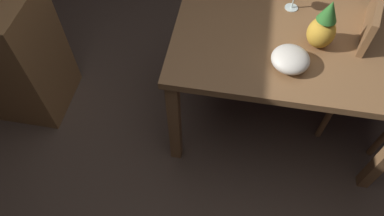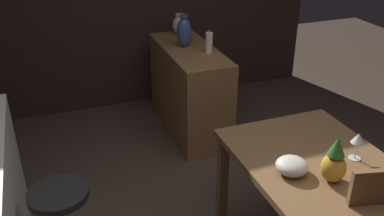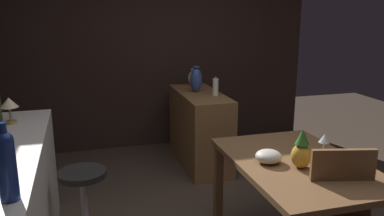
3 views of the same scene
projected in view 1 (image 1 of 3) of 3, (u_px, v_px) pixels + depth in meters
name	position (u px, v px, depth m)	size (l,w,h in m)	color
ground_plane	(239.00, 161.00, 2.17)	(9.00, 9.00, 0.00)	#47382D
dining_table	(292.00, 50.00, 1.81)	(1.20, 0.80, 0.74)	brown
chair_near_window	(369.00, 68.00, 1.91)	(0.48, 0.48, 0.93)	brown
pineapple_centerpiece	(323.00, 27.00, 1.61)	(0.13, 0.13, 0.25)	gold
fruit_bowl	(290.00, 59.00, 1.59)	(0.17, 0.17, 0.09)	beige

